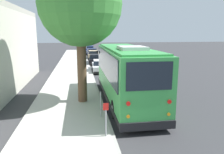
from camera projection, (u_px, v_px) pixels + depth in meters
ground_plane at (126, 101)px, 13.79m from camera, size 160.00×160.00×0.00m
sidewalk_slab at (67, 102)px, 13.23m from camera, size 80.00×4.01×0.15m
curb_strip at (101, 101)px, 13.54m from camera, size 80.00×0.14×0.15m
shuttle_bus at (125, 72)px, 13.24m from camera, size 9.47×2.63×3.53m
parked_sedan_white at (100, 66)px, 24.00m from camera, size 4.48×1.89×1.28m
parked_sedan_black at (95, 59)px, 29.86m from camera, size 4.40×1.95×1.30m
parked_sedan_tan at (93, 55)px, 35.69m from camera, size 4.41×2.01×1.33m
parked_sedan_navy at (92, 52)px, 41.29m from camera, size 4.69×2.02×1.28m
parked_sedan_blue at (90, 49)px, 48.23m from camera, size 4.57×1.91×1.29m
sign_post_near at (106, 119)px, 8.64m from camera, size 0.06×0.22×1.38m
sign_post_far at (101, 105)px, 10.61m from camera, size 0.06×0.06×1.29m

